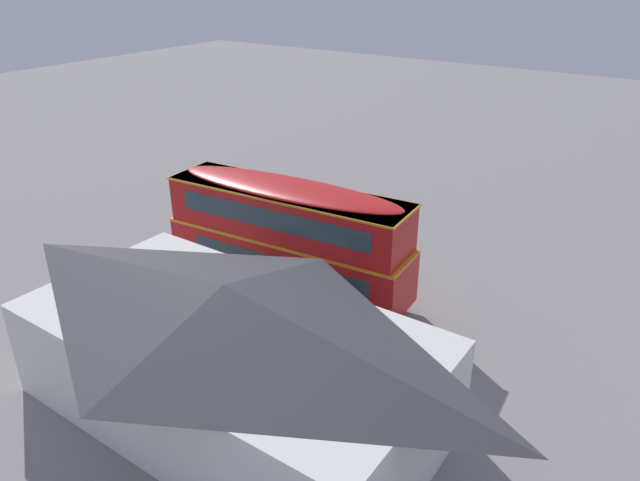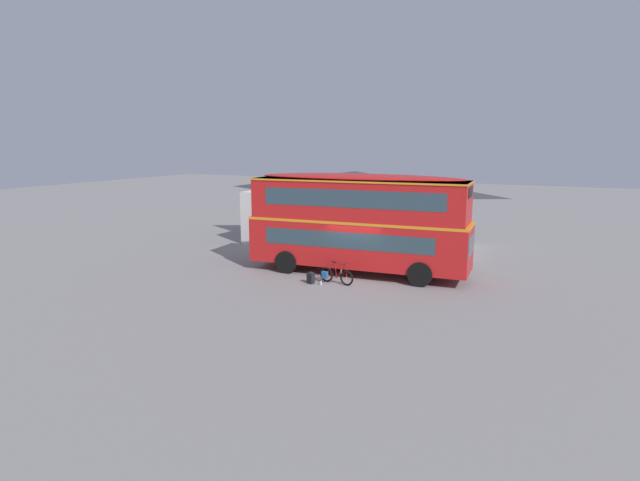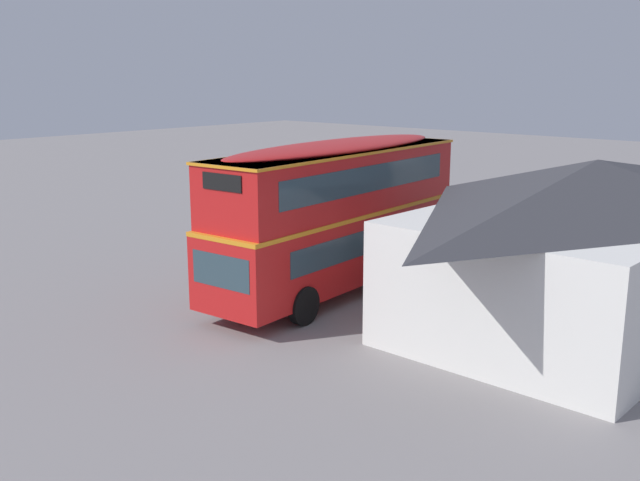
{
  "view_description": "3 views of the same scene",
  "coord_description": "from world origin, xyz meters",
  "px_view_note": "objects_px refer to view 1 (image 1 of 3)",
  "views": [
    {
      "loc": [
        -13.64,
        18.14,
        12.77
      ],
      "look_at": [
        -1.35,
        0.08,
        2.35
      ],
      "focal_mm": 33.44,
      "sensor_mm": 36.0,
      "label": 1
    },
    {
      "loc": [
        9.03,
        -22.35,
        6.28
      ],
      "look_at": [
        -1.37,
        -1.1,
        1.85
      ],
      "focal_mm": 29.83,
      "sensor_mm": 36.0,
      "label": 2
    },
    {
      "loc": [
        16.98,
        15.35,
        6.85
      ],
      "look_at": [
        -0.18,
        0.08,
        1.55
      ],
      "focal_mm": 41.05,
      "sensor_mm": 36.0,
      "label": 3
    }
  ],
  "objects_px": {
    "double_decker_bus": "(288,234)",
    "water_bottle_clear_plastic": "(337,268)",
    "touring_bicycle": "(322,264)",
    "backpack_on_ground": "(346,268)"
  },
  "relations": [
    {
      "from": "touring_bicycle",
      "to": "water_bottle_clear_plastic",
      "type": "bearing_deg",
      "value": -134.67
    },
    {
      "from": "double_decker_bus",
      "to": "backpack_on_ground",
      "type": "height_order",
      "value": "double_decker_bus"
    },
    {
      "from": "touring_bicycle",
      "to": "backpack_on_ground",
      "type": "xyz_separation_m",
      "value": [
        -0.98,
        -0.46,
        -0.09
      ]
    },
    {
      "from": "double_decker_bus",
      "to": "touring_bicycle",
      "type": "bearing_deg",
      "value": -96.19
    },
    {
      "from": "touring_bicycle",
      "to": "double_decker_bus",
      "type": "bearing_deg",
      "value": 83.81
    },
    {
      "from": "double_decker_bus",
      "to": "touring_bicycle",
      "type": "xyz_separation_m",
      "value": [
        -0.23,
        -2.15,
        -2.27
      ]
    },
    {
      "from": "touring_bicycle",
      "to": "backpack_on_ground",
      "type": "distance_m",
      "value": 1.09
    },
    {
      "from": "backpack_on_ground",
      "to": "water_bottle_clear_plastic",
      "type": "height_order",
      "value": "backpack_on_ground"
    },
    {
      "from": "touring_bicycle",
      "to": "water_bottle_clear_plastic",
      "type": "xyz_separation_m",
      "value": [
        -0.47,
        -0.47,
        -0.27
      ]
    },
    {
      "from": "double_decker_bus",
      "to": "water_bottle_clear_plastic",
      "type": "height_order",
      "value": "double_decker_bus"
    }
  ]
}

